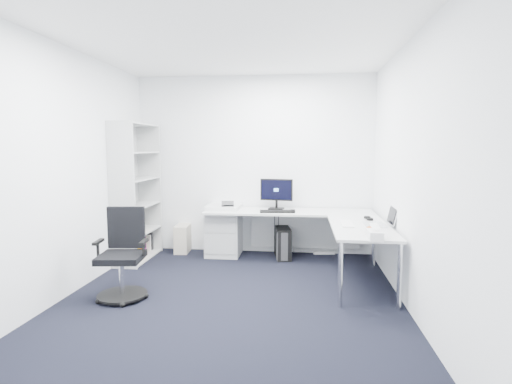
# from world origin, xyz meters

# --- Properties ---
(ground) EXTENTS (4.20, 4.20, 0.00)m
(ground) POSITION_xyz_m (0.00, 0.00, 0.00)
(ground) COLOR black
(ceiling) EXTENTS (4.20, 4.20, 0.00)m
(ceiling) POSITION_xyz_m (0.00, 0.00, 2.70)
(ceiling) COLOR white
(wall_back) EXTENTS (3.60, 0.02, 2.70)m
(wall_back) POSITION_xyz_m (0.00, 2.10, 1.35)
(wall_back) COLOR white
(wall_back) RESTS_ON ground
(wall_front) EXTENTS (3.60, 0.02, 2.70)m
(wall_front) POSITION_xyz_m (0.00, -2.10, 1.35)
(wall_front) COLOR white
(wall_front) RESTS_ON ground
(wall_left) EXTENTS (0.02, 4.20, 2.70)m
(wall_left) POSITION_xyz_m (-1.80, 0.00, 1.35)
(wall_left) COLOR white
(wall_left) RESTS_ON ground
(wall_right) EXTENTS (0.02, 4.20, 2.70)m
(wall_right) POSITION_xyz_m (1.80, 0.00, 1.35)
(wall_right) COLOR white
(wall_right) RESTS_ON ground
(l_desk) EXTENTS (2.42, 1.35, 0.71)m
(l_desk) POSITION_xyz_m (0.55, 1.40, 0.35)
(l_desk) COLOR #BDBFBF
(l_desk) RESTS_ON ground
(drawer_pedestal) EXTENTS (0.50, 0.62, 0.76)m
(drawer_pedestal) POSITION_xyz_m (-0.43, 1.88, 0.38)
(drawer_pedestal) COLOR #BDBFBF
(drawer_pedestal) RESTS_ON ground
(bookshelf) EXTENTS (0.38, 0.98, 1.96)m
(bookshelf) POSITION_xyz_m (-1.62, 1.45, 0.98)
(bookshelf) COLOR #B4B6B6
(bookshelf) RESTS_ON ground
(task_chair) EXTENTS (0.60, 0.60, 0.97)m
(task_chair) POSITION_xyz_m (-1.17, -0.05, 0.48)
(task_chair) COLOR black
(task_chair) RESTS_ON ground
(black_pc_tower) EXTENTS (0.28, 0.48, 0.45)m
(black_pc_tower) POSITION_xyz_m (0.47, 1.76, 0.22)
(black_pc_tower) COLOR black
(black_pc_tower) RESTS_ON ground
(beige_pc_tower) EXTENTS (0.23, 0.46, 0.42)m
(beige_pc_tower) POSITION_xyz_m (-1.10, 1.95, 0.21)
(beige_pc_tower) COLOR #B8AF9D
(beige_pc_tower) RESTS_ON ground
(power_strip) EXTENTS (0.33, 0.10, 0.04)m
(power_strip) POSITION_xyz_m (1.08, 2.03, 0.02)
(power_strip) COLOR silver
(power_strip) RESTS_ON ground
(monitor) EXTENTS (0.50, 0.23, 0.46)m
(monitor) POSITION_xyz_m (0.36, 1.86, 0.94)
(monitor) COLOR black
(monitor) RESTS_ON l_desk
(black_keyboard) EXTENTS (0.51, 0.22, 0.02)m
(black_keyboard) POSITION_xyz_m (0.39, 1.58, 0.72)
(black_keyboard) COLOR black
(black_keyboard) RESTS_ON l_desk
(mouse) EXTENTS (0.06, 0.10, 0.03)m
(mouse) POSITION_xyz_m (0.61, 1.64, 0.72)
(mouse) COLOR black
(mouse) RESTS_ON l_desk
(desk_phone) EXTENTS (0.21, 0.21, 0.13)m
(desk_phone) POSITION_xyz_m (-0.35, 1.77, 0.77)
(desk_phone) COLOR #2F2F31
(desk_phone) RESTS_ON l_desk
(laptop) EXTENTS (0.34, 0.33, 0.23)m
(laptop) POSITION_xyz_m (1.58, 0.74, 0.82)
(laptop) COLOR silver
(laptop) RESTS_ON l_desk
(white_keyboard) EXTENTS (0.14, 0.46, 0.02)m
(white_keyboard) POSITION_xyz_m (1.27, 0.79, 0.71)
(white_keyboard) COLOR silver
(white_keyboard) RESTS_ON l_desk
(headphones) EXTENTS (0.14, 0.21, 0.05)m
(headphones) POSITION_xyz_m (1.58, 1.15, 0.73)
(headphones) COLOR black
(headphones) RESTS_ON l_desk
(orange_fruit) EXTENTS (0.08, 0.08, 0.08)m
(orange_fruit) POSITION_xyz_m (1.45, 0.28, 0.75)
(orange_fruit) COLOR #D05412
(orange_fruit) RESTS_ON l_desk
(tissue_box) EXTENTS (0.14, 0.26, 0.09)m
(tissue_box) POSITION_xyz_m (1.46, 0.02, 0.75)
(tissue_box) COLOR silver
(tissue_box) RESTS_ON l_desk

